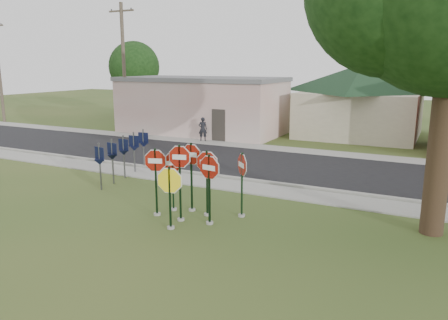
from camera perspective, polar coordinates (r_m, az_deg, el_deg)
The scene contains 19 objects.
ground at distance 14.18m, azimuth -7.43°, elevation -9.00°, with size 120.00×120.00×0.00m, color #304E1D.
sidewalk_near at distance 18.72m, azimuth 2.09°, elevation -3.47°, with size 60.00×1.60×0.06m, color gray.
road at distance 22.75m, azimuth 6.86°, elevation -0.71°, with size 60.00×7.00×0.04m, color black.
sidewalk_far at distance 26.75m, azimuth 10.05°, elevation 1.19°, with size 60.00×1.60×0.06m, color gray.
curb at distance 19.58m, azimuth 3.32°, elevation -2.64°, with size 60.00×0.20×0.14m, color gray.
stop_sign_center at distance 14.42m, azimuth -5.79°, elevation -1.58°, with size 1.00×0.26×2.70m.
stop_sign_yellow at distance 13.83m, azimuth -7.10°, elevation -3.91°, with size 1.11×0.27×2.16m.
stop_sign_left at distance 15.08m, azimuth -8.91°, elevation -1.65°, with size 1.01×0.35×2.48m.
stop_sign_right at distance 14.08m, azimuth -1.93°, elevation -2.60°, with size 1.06×0.24×2.45m.
stop_sign_back_right at distance 14.90m, azimuth -2.24°, elevation -1.88°, with size 1.01×0.26×2.41m.
stop_sign_back_left at distance 15.38m, azimuth -4.28°, elevation -1.00°, with size 1.03×0.24×2.58m.
stop_sign_far_right at distance 14.79m, azimuth 2.36°, elevation -2.13°, with size 0.76×0.75×2.36m.
stop_sign_far_left at distance 15.56m, azimuth -6.71°, elevation -1.86°, with size 0.81×0.58×2.24m.
route_sign_row at distance 20.45m, azimuth -12.96°, elevation 1.02°, with size 1.43×4.63×2.00m.
building_stucco at distance 33.38m, azimuth -2.91°, elevation 7.25°, with size 12.20×6.20×4.20m.
building_house at distance 33.34m, azimuth 17.58°, elevation 9.27°, with size 11.60×11.60×6.20m.
utility_pole_near at distance 33.80m, azimuth -12.94°, elevation 11.80°, with size 2.20×0.26×9.50m.
bg_tree_left at distance 44.41m, azimuth -11.64°, elevation 11.82°, with size 4.90×4.90×7.35m.
pedestrian at distance 29.53m, azimuth -2.79°, elevation 4.06°, with size 0.59×0.39×1.61m, color black.
Camera 1 is at (7.54, -10.85, 5.16)m, focal length 35.00 mm.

